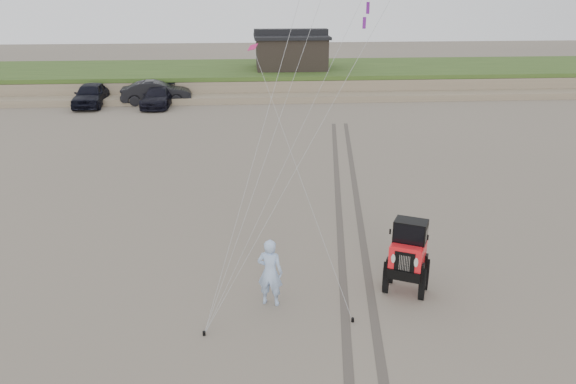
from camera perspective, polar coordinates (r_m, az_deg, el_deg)
name	(u,v)px	position (r m, az deg, el deg)	size (l,w,h in m)	color
ground	(328,318)	(15.81, 4.09, -12.60)	(160.00, 160.00, 0.00)	#6B6054
dune_ridge	(268,78)	(51.26, -2.03, 11.51)	(160.00, 14.25, 1.73)	#7A6B54
cabin	(291,51)	(50.58, 0.29, 14.16)	(6.40, 5.40, 3.35)	black
truck_a	(91,95)	(45.34, -19.40, 9.31)	(2.05, 5.10, 1.74)	black
truck_b	(156,92)	(44.95, -13.23, 9.83)	(1.84, 5.27, 1.74)	black
truck_c	(158,97)	(43.84, -13.05, 9.39)	(2.02, 4.98, 1.45)	black
jeep	(407,265)	(16.90, 11.99, -7.23)	(2.06, 4.78, 1.78)	#FF1B22
man	(270,272)	(15.90, -1.84, -8.16)	(0.73, 0.48, 2.01)	#95B9E6
stake_main	(204,333)	(15.20, -8.53, -14.02)	(0.08, 0.08, 0.12)	black
stake_aux	(353,320)	(15.66, 6.59, -12.78)	(0.08, 0.08, 0.12)	black
tire_tracks	(348,208)	(23.16, 6.15, -1.58)	(5.22, 29.74, 0.01)	#4C443D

